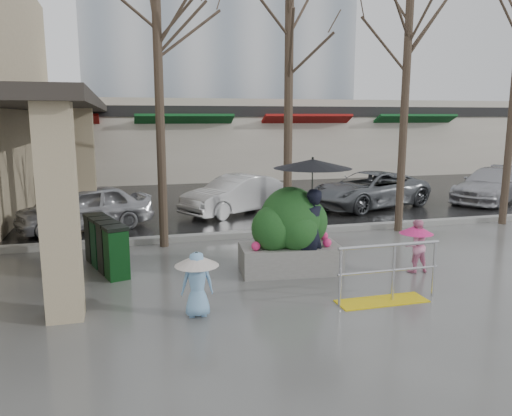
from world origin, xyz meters
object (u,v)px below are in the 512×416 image
handrail (386,281)px  tree_west (157,31)px  tree_midwest (289,30)px  car_b (236,195)px  tree_mideast (408,51)px  news_boxes (106,245)px  planter (290,231)px  car_d (492,185)px  woman (312,200)px  child_pink (416,242)px  car_c (368,190)px  car_a (85,208)px  child_blue (197,276)px

handrail → tree_west: (-3.36, 4.80, 4.71)m
tree_midwest → car_b: 5.90m
tree_mideast → news_boxes: (-7.83, -1.60, -4.33)m
handrail → tree_mideast: 7.28m
handrail → tree_west: bearing=125.0°
planter → car_d: (10.12, 6.15, -0.21)m
tree_west → car_b: tree_west is taller
tree_west → woman: 5.39m
handrail → tree_west: size_ratio=0.28×
tree_midwest → car_d: bearing=20.2°
tree_west → child_pink: bearing=-35.7°
car_d → car_b: bearing=-121.7°
child_pink → car_b: (-2.13, 7.10, -0.01)m
woman → car_d: woman is taller
car_c → car_a: bearing=-101.5°
woman → planter: woman is taller
planter → car_b: bearing=86.9°
child_blue → handrail: bearing=-179.5°
woman → planter: (-0.33, 0.32, -0.69)m
woman → child_blue: size_ratio=2.24×
tree_midwest → tree_mideast: tree_midwest is taller
woman → child_pink: (2.14, -0.38, -0.90)m
car_b → car_d: size_ratio=0.88×
tree_mideast → woman: tree_mideast is taller
tree_mideast → planter: (-4.17, -2.74, -4.02)m
tree_midwest → news_boxes: tree_midwest is taller
child_blue → child_pink: bearing=-162.0°
woman → planter: 0.83m
tree_midwest → woman: (-0.54, -3.07, -3.70)m
child_pink → car_d: car_d is taller
tree_mideast → tree_midwest: bearing=180.0°
woman → tree_midwest: bearing=-128.6°
tree_mideast → handrail: bearing=-123.2°
car_b → handrail: bearing=-23.3°
woman → car_a: size_ratio=0.65×
planter → car_d: bearing=31.3°
woman → car_b: bearing=-118.7°
tree_midwest → tree_mideast: (3.30, -0.00, -0.37)m
tree_midwest → car_b: size_ratio=1.83×
child_pink → planter: planter is taller
tree_west → car_d: (12.45, 3.41, -4.45)m
handrail → tree_midwest: bearing=91.9°
car_d → planter: bearing=-89.0°
car_a → car_b: 4.80m
car_a → car_b: size_ratio=0.97×
handrail → news_boxes: (-4.69, 3.20, 0.15)m
news_boxes → car_c: (8.74, 5.11, 0.10)m
tree_mideast → woman: bearing=-141.4°
woman → car_d: (9.80, 6.47, -0.91)m
tree_west → tree_mideast: 6.50m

